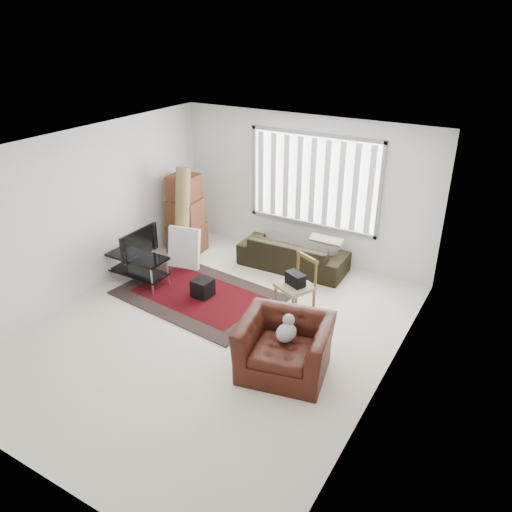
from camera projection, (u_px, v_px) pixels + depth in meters
The scene contains 11 objects.
room at pixel (231, 210), 7.01m from camera, with size 6.00×6.02×2.71m.
persian_rug at pixel (199, 295), 8.33m from camera, with size 2.76×1.99×0.02m.
tv_stand at pixel (138, 263), 8.57m from camera, with size 1.06×0.48×0.53m.
tv at pixel (136, 242), 8.39m from camera, with size 0.86×0.11×0.49m, color black.
subwoofer at pixel (203, 288), 8.22m from camera, with size 0.30×0.30×0.30m, color black.
moving_boxes at pixel (186, 217), 9.61m from camera, with size 0.67×0.62×1.54m.
white_flatpack at pixel (184, 248), 9.12m from camera, with size 0.60×0.09×0.77m, color silver.
rolled_rug at pixel (182, 216), 9.18m from camera, with size 0.27×0.27×1.77m, color olive.
sofa at pixel (293, 249), 9.09m from camera, with size 1.98×0.86×0.76m, color black.
side_chair at pixel (296, 283), 7.66m from camera, with size 0.66×0.66×0.93m.
armchair at pixel (285, 343), 6.40m from camera, with size 1.34×1.23×0.86m.
Camera 1 is at (3.69, -4.99, 4.22)m, focal length 35.00 mm.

